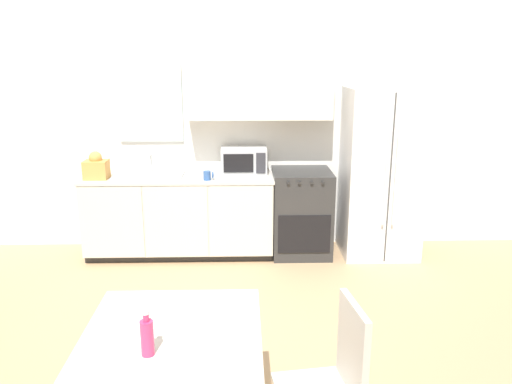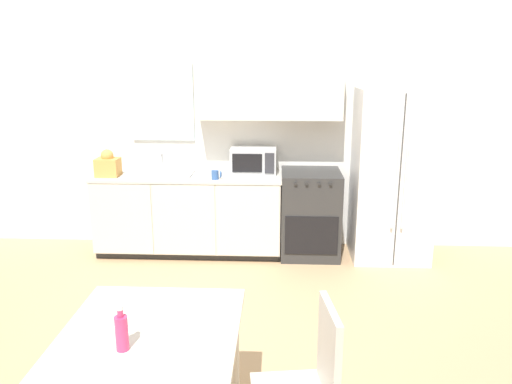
{
  "view_description": "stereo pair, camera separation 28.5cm",
  "coord_description": "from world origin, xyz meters",
  "px_view_note": "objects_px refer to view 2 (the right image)",
  "views": [
    {
      "loc": [
        0.19,
        -3.37,
        2.1
      ],
      "look_at": [
        0.29,
        0.54,
        1.05
      ],
      "focal_mm": 35.0,
      "sensor_mm": 36.0,
      "label": 1
    },
    {
      "loc": [
        0.47,
        -3.37,
        2.1
      ],
      "look_at": [
        0.29,
        0.54,
        1.05
      ],
      "focal_mm": 35.0,
      "sensor_mm": 36.0,
      "label": 2
    }
  ],
  "objects_px": {
    "oven_range": "(310,214)",
    "dining_chair_side": "(311,379)",
    "microwave": "(253,160)",
    "dining_table": "(151,348)",
    "refrigerator": "(392,175)",
    "drink_bottle": "(122,332)",
    "coffee_mug": "(216,175)"
  },
  "relations": [
    {
      "from": "microwave",
      "to": "drink_bottle",
      "type": "distance_m",
      "value": 3.26
    },
    {
      "from": "oven_range",
      "to": "drink_bottle",
      "type": "bearing_deg",
      "value": -109.42
    },
    {
      "from": "refrigerator",
      "to": "dining_chair_side",
      "type": "height_order",
      "value": "refrigerator"
    },
    {
      "from": "oven_range",
      "to": "microwave",
      "type": "xyz_separation_m",
      "value": [
        -0.62,
        0.13,
        0.56
      ]
    },
    {
      "from": "dining_table",
      "to": "dining_chair_side",
      "type": "xyz_separation_m",
      "value": [
        0.83,
        -0.09,
        -0.1
      ]
    },
    {
      "from": "dining_chair_side",
      "to": "drink_bottle",
      "type": "height_order",
      "value": "drink_bottle"
    },
    {
      "from": "oven_range",
      "to": "refrigerator",
      "type": "height_order",
      "value": "refrigerator"
    },
    {
      "from": "oven_range",
      "to": "refrigerator",
      "type": "distance_m",
      "value": 0.96
    },
    {
      "from": "refrigerator",
      "to": "coffee_mug",
      "type": "xyz_separation_m",
      "value": [
        -1.84,
        -0.19,
        0.03
      ]
    },
    {
      "from": "refrigerator",
      "to": "microwave",
      "type": "bearing_deg",
      "value": 174.48
    },
    {
      "from": "refrigerator",
      "to": "drink_bottle",
      "type": "distance_m",
      "value": 3.64
    },
    {
      "from": "refrigerator",
      "to": "drink_bottle",
      "type": "height_order",
      "value": "refrigerator"
    },
    {
      "from": "drink_bottle",
      "to": "dining_table",
      "type": "bearing_deg",
      "value": 64.46
    },
    {
      "from": "refrigerator",
      "to": "coffee_mug",
      "type": "distance_m",
      "value": 1.85
    },
    {
      "from": "drink_bottle",
      "to": "refrigerator",
      "type": "bearing_deg",
      "value": 57.78
    },
    {
      "from": "dining_chair_side",
      "to": "microwave",
      "type": "bearing_deg",
      "value": 0.71
    },
    {
      "from": "refrigerator",
      "to": "coffee_mug",
      "type": "bearing_deg",
      "value": -174.04
    },
    {
      "from": "oven_range",
      "to": "dining_chair_side",
      "type": "xyz_separation_m",
      "value": [
        -0.17,
        -3.0,
        0.07
      ]
    },
    {
      "from": "oven_range",
      "to": "dining_chair_side",
      "type": "relative_size",
      "value": 1.0
    },
    {
      "from": "oven_range",
      "to": "coffee_mug",
      "type": "distance_m",
      "value": 1.12
    },
    {
      "from": "dining_chair_side",
      "to": "drink_bottle",
      "type": "xyz_separation_m",
      "value": [
        -0.92,
        -0.1,
        0.3
      ]
    },
    {
      "from": "coffee_mug",
      "to": "dining_chair_side",
      "type": "bearing_deg",
      "value": -73.54
    },
    {
      "from": "coffee_mug",
      "to": "microwave",
      "type": "bearing_deg",
      "value": 41.89
    },
    {
      "from": "coffee_mug",
      "to": "dining_table",
      "type": "xyz_separation_m",
      "value": [
        -0.01,
        -2.7,
        -0.3
      ]
    },
    {
      "from": "dining_table",
      "to": "dining_chair_side",
      "type": "height_order",
      "value": "dining_chair_side"
    },
    {
      "from": "coffee_mug",
      "to": "drink_bottle",
      "type": "relative_size",
      "value": 0.45
    },
    {
      "from": "coffee_mug",
      "to": "dining_chair_side",
      "type": "distance_m",
      "value": 2.94
    },
    {
      "from": "coffee_mug",
      "to": "drink_bottle",
      "type": "distance_m",
      "value": 2.89
    },
    {
      "from": "microwave",
      "to": "coffee_mug",
      "type": "xyz_separation_m",
      "value": [
        -0.37,
        -0.33,
        -0.09
      ]
    },
    {
      "from": "dining_table",
      "to": "dining_chair_side",
      "type": "relative_size",
      "value": 1.06
    },
    {
      "from": "oven_range",
      "to": "refrigerator",
      "type": "bearing_deg",
      "value": -1.16
    },
    {
      "from": "dining_table",
      "to": "drink_bottle",
      "type": "distance_m",
      "value": 0.29
    }
  ]
}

